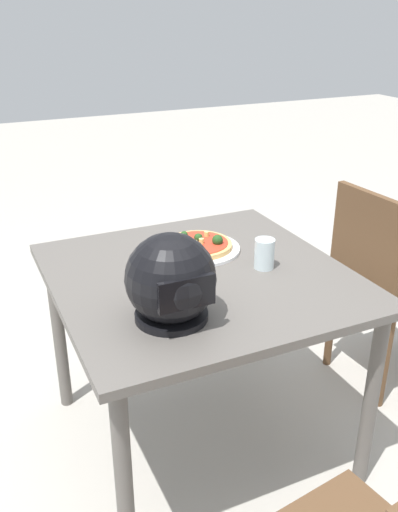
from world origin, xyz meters
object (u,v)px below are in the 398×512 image
drinking_glass (264,254)px  chair_side (379,279)px  dining_table (200,295)px  motorcycle_helmet (171,280)px  pizza (198,244)px

drinking_glass → chair_side: chair_side is taller
chair_side → dining_table: bearing=2.5°
dining_table → motorcycle_helmet: bearing=49.9°
dining_table → drinking_glass: drinking_glass is taller
drinking_glass → motorcycle_helmet: bearing=23.7°
motorcycle_helmet → drinking_glass: size_ratio=2.47×
pizza → chair_side: size_ratio=0.28×
pizza → drinking_glass: drinking_glass is taller
chair_side → pizza: bearing=-10.4°
motorcycle_helmet → chair_side: size_ratio=0.29×
chair_side → motorcycle_helmet: bearing=14.8°
motorcycle_helmet → pizza: bearing=-123.6°
pizza → drinking_glass: size_ratio=2.38×
pizza → chair_side: (-0.77, 0.14, -0.24)m
dining_table → motorcycle_helmet: 0.38m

